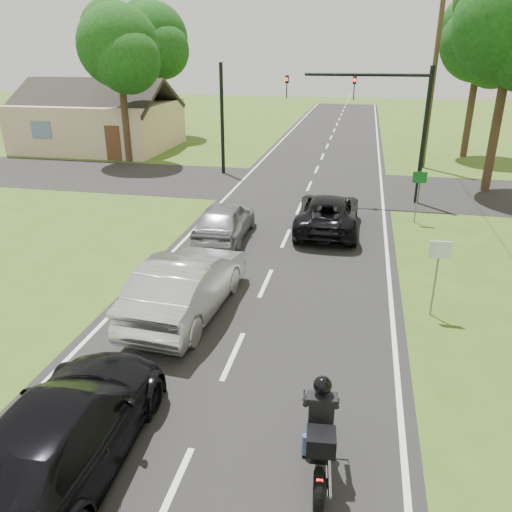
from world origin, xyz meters
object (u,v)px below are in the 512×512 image
at_px(dark_car_behind, 64,433).
at_px(traffic_signal, 383,110).
at_px(dark_suv, 328,212).
at_px(silver_sedan, 187,284).
at_px(motorcycle_rider, 320,438).
at_px(utility_pole_far, 433,79).
at_px(sign_green, 419,185).
at_px(silver_suv, 225,220).
at_px(sign_white, 438,260).

distance_m(dark_car_behind, traffic_signal, 18.89).
bearing_deg(dark_suv, silver_sedan, 66.10).
bearing_deg(motorcycle_rider, utility_pole_far, 75.53).
bearing_deg(silver_sedan, dark_car_behind, 91.77).
height_order(dark_car_behind, sign_green, sign_green).
relative_size(silver_suv, utility_pole_far, 0.43).
bearing_deg(silver_suv, dark_suv, -154.72).
height_order(dark_suv, dark_car_behind, dark_car_behind).
height_order(sign_white, sign_green, same).
height_order(dark_suv, utility_pole_far, utility_pole_far).
height_order(silver_suv, sign_white, sign_white).
xyz_separation_m(silver_sedan, dark_car_behind, (-0.19, -5.61, -0.08)).
height_order(silver_suv, traffic_signal, traffic_signal).
bearing_deg(traffic_signal, motorcycle_rider, -93.62).
xyz_separation_m(dark_suv, sign_white, (3.26, -6.38, 0.88)).
bearing_deg(sign_white, sign_green, 88.57).
bearing_deg(traffic_signal, silver_sedan, -112.40).
bearing_deg(dark_car_behind, motorcycle_rider, -172.14).
xyz_separation_m(motorcycle_rider, silver_suv, (-4.50, 10.57, -0.01)).
xyz_separation_m(sign_white, sign_green, (0.20, 8.00, 0.00)).
distance_m(traffic_signal, sign_green, 4.24).
relative_size(silver_suv, sign_green, 2.00).
bearing_deg(traffic_signal, utility_pole_far, 70.32).
bearing_deg(motorcycle_rider, silver_sedan, 123.70).
distance_m(silver_suv, sign_green, 7.99).
bearing_deg(motorcycle_rider, silver_suv, 107.52).
distance_m(silver_suv, traffic_signal, 9.21).
relative_size(motorcycle_rider, sign_white, 1.04).
relative_size(sign_white, sign_green, 1.00).
distance_m(motorcycle_rider, dark_car_behind, 4.21).
relative_size(silver_sedan, dark_car_behind, 0.97).
bearing_deg(silver_suv, silver_sedan, 93.88).
bearing_deg(dark_car_behind, sign_green, -117.25).
distance_m(dark_suv, traffic_signal, 6.07).
xyz_separation_m(dark_suv, traffic_signal, (1.90, 4.64, 3.42)).
bearing_deg(dark_suv, traffic_signal, -113.69).
xyz_separation_m(silver_suv, sign_white, (6.94, -4.52, 0.86)).
bearing_deg(dark_car_behind, traffic_signal, -108.97).
relative_size(traffic_signal, utility_pole_far, 0.64).
xyz_separation_m(motorcycle_rider, sign_white, (2.44, 6.05, 0.85)).
relative_size(motorcycle_rider, dark_suv, 0.44).
relative_size(silver_suv, dark_car_behind, 0.82).
bearing_deg(silver_suv, dark_car_behind, 90.27).
bearing_deg(dark_suv, sign_green, -156.33).
height_order(motorcycle_rider, silver_sedan, motorcycle_rider).
xyz_separation_m(silver_sedan, utility_pole_far, (7.90, 20.22, 4.24)).
relative_size(motorcycle_rider, dark_car_behind, 0.43).
xyz_separation_m(silver_sedan, sign_green, (6.60, 9.20, 0.75)).
bearing_deg(silver_sedan, utility_pole_far, -107.67).
xyz_separation_m(dark_car_behind, traffic_signal, (5.22, 17.84, 3.37)).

